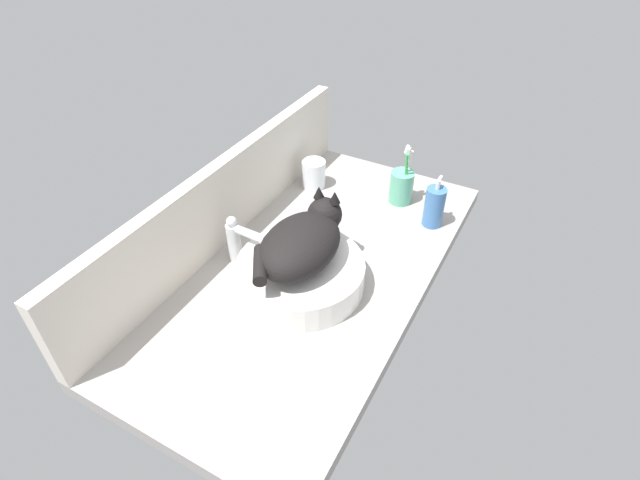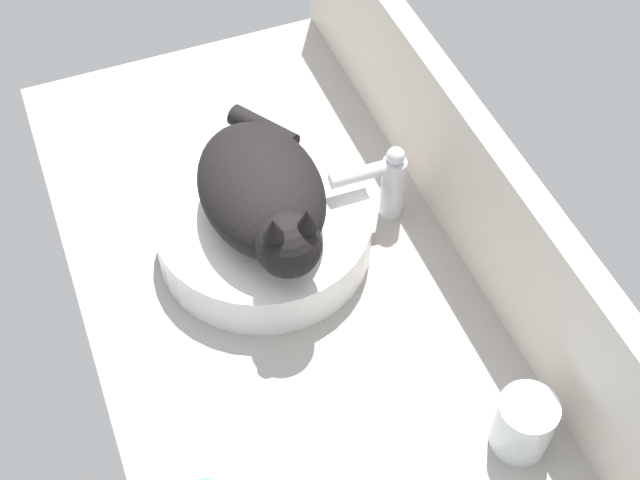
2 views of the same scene
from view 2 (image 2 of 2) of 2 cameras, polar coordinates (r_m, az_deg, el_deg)
ground_plane at (r=130.53cm, az=-2.01°, el=-3.28°), size 112.68×57.98×4.00cm
backsplash_panel at (r=127.89cm, az=9.34°, el=3.99°), size 112.68×3.60×23.34cm
sink_basin at (r=130.33cm, az=-3.59°, el=0.57°), size 31.52×31.52×7.29cm
cat at (r=122.36cm, az=-3.57°, el=2.92°), size 32.29×17.54×14.00cm
faucet at (r=132.00cm, az=4.27°, el=3.78°), size 3.60×11.83×13.60cm
water_glass at (r=115.27cm, az=12.86°, el=-11.50°), size 7.48×7.48×8.79cm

